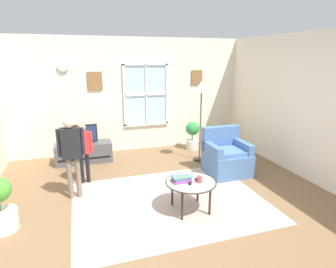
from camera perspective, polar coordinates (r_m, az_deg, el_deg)
name	(u,v)px	position (r m, az deg, el deg)	size (l,w,h in m)	color
ground_plane	(169,206)	(4.40, 0.15, -14.40)	(5.99, 6.28, 0.02)	brown
back_wall	(131,95)	(6.70, -7.56, 7.81)	(5.39, 0.17, 2.62)	silver
side_wall_right	(324,110)	(5.43, 29.07, 4.26)	(0.12, 5.68, 2.62)	silver
area_rug	(169,201)	(4.50, 0.29, -13.53)	(2.91, 2.26, 0.01)	tan
tv_stand	(84,153)	(6.25, -16.71, -3.66)	(1.16, 0.43, 0.42)	#4C4C51
television	(82,134)	(6.13, -17.01, 0.05)	(0.60, 0.08, 0.40)	#4C4C4C
armchair	(226,157)	(5.52, 11.69, -4.56)	(0.76, 0.74, 0.87)	#476B9E
coffee_table	(191,184)	(4.10, 4.66, -10.01)	(0.74, 0.74, 0.46)	#99B2B7
book_stack	(182,179)	(4.07, 2.76, -9.10)	(0.27, 0.18, 0.08)	#B34296
cup	(199,179)	(4.07, 6.38, -9.11)	(0.08, 0.08, 0.09)	#BF3F3F
remote_near_books	(190,182)	(4.05, 4.53, -9.75)	(0.04, 0.14, 0.02)	black
remote_near_cup	(198,180)	(4.11, 6.19, -9.35)	(0.04, 0.14, 0.02)	black
person_black_shirt	(71,148)	(4.55, -19.06, -2.70)	(0.40, 0.18, 1.33)	#726656
person_red_shirt	(83,146)	(5.08, -16.91, -2.42)	(0.33, 0.15, 1.09)	black
potted_plant_by_window	(192,134)	(6.81, 4.99, -0.01)	(0.33, 0.33, 0.69)	silver
potted_plant_corner	(0,206)	(4.27, -31.02, -12.48)	(0.39, 0.39, 0.73)	silver
floor_lamp	(201,94)	(5.86, 6.80, 7.99)	(0.32, 0.32, 1.72)	black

